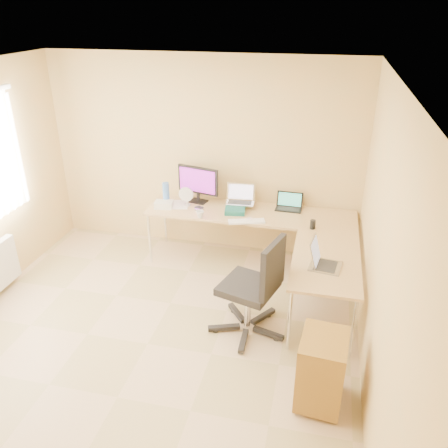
% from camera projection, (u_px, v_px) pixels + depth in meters
% --- Properties ---
extents(floor, '(4.50, 4.50, 0.00)m').
position_uv_depth(floor, '(148.00, 344.00, 4.67)').
color(floor, '#CCAD85').
rests_on(floor, ground).
extents(ceiling, '(4.50, 4.50, 0.00)m').
position_uv_depth(ceiling, '(123.00, 80.00, 3.53)').
color(ceiling, white).
rests_on(ceiling, ground).
extents(wall_back, '(4.50, 0.00, 4.50)m').
position_uv_depth(wall_back, '(203.00, 156.00, 6.07)').
color(wall_back, '#E7B86A').
rests_on(wall_back, ground).
extents(wall_right, '(0.00, 4.50, 4.50)m').
position_uv_depth(wall_right, '(381.00, 256.00, 3.68)').
color(wall_right, '#E7B86A').
rests_on(wall_right, ground).
extents(desk_main, '(2.65, 0.70, 0.73)m').
position_uv_depth(desk_main, '(250.00, 238.00, 5.99)').
color(desk_main, tan).
rests_on(desk_main, ground).
extents(desk_return, '(0.70, 1.30, 0.73)m').
position_uv_depth(desk_return, '(323.00, 289.00, 4.91)').
color(desk_return, tan).
rests_on(desk_return, ground).
extents(monitor, '(0.60, 0.32, 0.49)m').
position_uv_depth(monitor, '(198.00, 185.00, 6.02)').
color(monitor, black).
rests_on(monitor, desk_main).
extents(book_stack, '(0.30, 0.38, 0.06)m').
position_uv_depth(book_stack, '(235.00, 209.00, 5.86)').
color(book_stack, '#155C54').
rests_on(book_stack, desk_main).
extents(laptop_center, '(0.38, 0.30, 0.24)m').
position_uv_depth(laptop_center, '(240.00, 195.00, 5.90)').
color(laptop_center, silver).
rests_on(laptop_center, desk_main).
extents(laptop_black, '(0.34, 0.26, 0.21)m').
position_uv_depth(laptop_black, '(289.00, 202.00, 5.86)').
color(laptop_black, black).
rests_on(laptop_black, desk_main).
extents(keyboard, '(0.46, 0.25, 0.02)m').
position_uv_depth(keyboard, '(247.00, 221.00, 5.56)').
color(keyboard, white).
rests_on(keyboard, desk_main).
extents(mouse, '(0.11, 0.08, 0.03)m').
position_uv_depth(mouse, '(250.00, 219.00, 5.60)').
color(mouse, beige).
rests_on(mouse, desk_main).
extents(mug, '(0.11, 0.11, 0.09)m').
position_uv_depth(mug, '(200.00, 214.00, 5.66)').
color(mug, silver).
rests_on(mug, desk_main).
extents(cd_stack, '(0.13, 0.13, 0.03)m').
position_uv_depth(cd_stack, '(199.00, 209.00, 5.89)').
color(cd_stack, silver).
rests_on(cd_stack, desk_main).
extents(water_bottle, '(0.11, 0.11, 0.30)m').
position_uv_depth(water_bottle, '(166.00, 194.00, 5.99)').
color(water_bottle, '#4E86DB').
rests_on(water_bottle, desk_main).
extents(papers, '(0.28, 0.35, 0.01)m').
position_uv_depth(papers, '(180.00, 204.00, 6.04)').
color(papers, white).
rests_on(papers, desk_main).
extents(white_box, '(0.25, 0.20, 0.08)m').
position_uv_depth(white_box, '(164.00, 205.00, 5.94)').
color(white_box, silver).
rests_on(white_box, desk_main).
extents(desk_fan, '(0.19, 0.19, 0.24)m').
position_uv_depth(desk_fan, '(187.00, 197.00, 5.97)').
color(desk_fan, silver).
rests_on(desk_fan, desk_main).
extents(black_cup, '(0.08, 0.08, 0.11)m').
position_uv_depth(black_cup, '(313.00, 224.00, 5.38)').
color(black_cup, black).
rests_on(black_cup, desk_main).
extents(laptop_return, '(0.40, 0.33, 0.24)m').
position_uv_depth(laptop_return, '(326.00, 257.00, 4.57)').
color(laptop_return, '#A6A9B8').
rests_on(laptop_return, desk_return).
extents(office_chair, '(0.84, 0.84, 1.12)m').
position_uv_depth(office_chair, '(248.00, 290.00, 4.66)').
color(office_chair, black).
rests_on(office_chair, ground).
extents(cabinet, '(0.41, 0.50, 0.64)m').
position_uv_depth(cabinet, '(321.00, 369.00, 3.85)').
color(cabinet, '#AA7B44').
rests_on(cabinet, ground).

